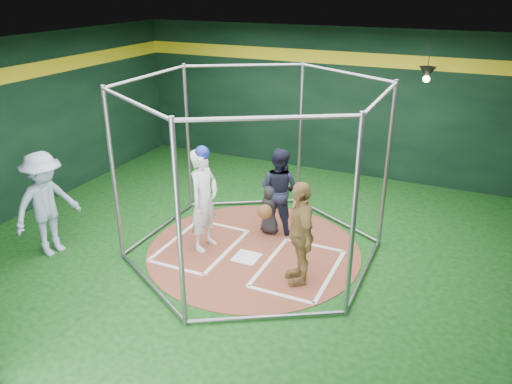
% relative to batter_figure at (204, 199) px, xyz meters
% --- Properties ---
extents(room_shell, '(10.10, 9.10, 3.53)m').
position_rel_batter_figure_xyz_m(room_shell, '(0.84, 0.26, 0.79)').
color(room_shell, '#0C360D').
rests_on(room_shell, ground).
extents(clay_disc, '(3.80, 3.80, 0.01)m').
position_rel_batter_figure_xyz_m(clay_disc, '(0.84, 0.25, -0.95)').
color(clay_disc, brown).
rests_on(clay_disc, ground).
extents(home_plate, '(0.43, 0.43, 0.01)m').
position_rel_batter_figure_xyz_m(home_plate, '(0.84, -0.05, -0.94)').
color(home_plate, white).
rests_on(home_plate, clay_disc).
extents(batter_box_left, '(1.17, 1.77, 0.01)m').
position_rel_batter_figure_xyz_m(batter_box_left, '(-0.11, -0.00, -0.94)').
color(batter_box_left, white).
rests_on(batter_box_left, clay_disc).
extents(batter_box_right, '(1.17, 1.77, 0.01)m').
position_rel_batter_figure_xyz_m(batter_box_right, '(1.79, -0.00, -0.94)').
color(batter_box_right, white).
rests_on(batter_box_right, clay_disc).
extents(batting_cage, '(4.05, 4.67, 3.00)m').
position_rel_batter_figure_xyz_m(batting_cage, '(0.84, 0.25, 0.54)').
color(batting_cage, gray).
rests_on(batting_cage, ground).
extents(pendant_lamp_near, '(0.34, 0.34, 0.90)m').
position_rel_batter_figure_xyz_m(pendant_lamp_near, '(3.04, 3.85, 1.78)').
color(pendant_lamp_near, black).
rests_on(pendant_lamp_near, room_shell).
extents(batter_figure, '(0.49, 0.70, 1.91)m').
position_rel_batter_figure_xyz_m(batter_figure, '(0.00, 0.00, 0.00)').
color(batter_figure, silver).
rests_on(batter_figure, clay_disc).
extents(visitor_leopard, '(0.90, 1.06, 1.70)m').
position_rel_batter_figure_xyz_m(visitor_leopard, '(1.90, -0.33, -0.10)').
color(visitor_leopard, tan).
rests_on(visitor_leopard, clay_disc).
extents(catcher_figure, '(0.51, 0.58, 0.97)m').
position_rel_batter_figure_xyz_m(catcher_figure, '(0.84, 0.96, -0.46)').
color(catcher_figure, black).
rests_on(catcher_figure, clay_disc).
extents(umpire, '(0.87, 0.72, 1.63)m').
position_rel_batter_figure_xyz_m(umpire, '(0.93, 1.20, -0.13)').
color(umpire, black).
rests_on(umpire, clay_disc).
extents(bystander_blue, '(0.93, 1.32, 1.87)m').
position_rel_batter_figure_xyz_m(bystander_blue, '(-2.37, -1.27, -0.03)').
color(bystander_blue, '#8EA4BC').
rests_on(bystander_blue, ground).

